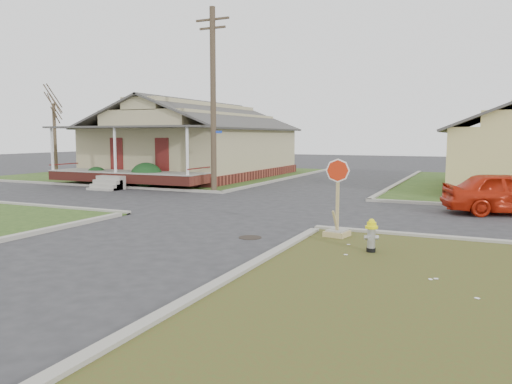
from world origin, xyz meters
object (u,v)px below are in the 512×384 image
at_px(fire_hydrant, 371,234).
at_px(red_sedan, 509,193).
at_px(utility_pole, 213,98).
at_px(stop_sign, 337,220).

height_order(fire_hydrant, red_sedan, red_sedan).
height_order(utility_pole, red_sedan, utility_pole).
xyz_separation_m(fire_hydrant, red_sedan, (3.26, 8.17, 0.27)).
xyz_separation_m(stop_sign, red_sedan, (4.50, 6.68, 0.25)).
bearing_deg(stop_sign, red_sedan, 66.03).
relative_size(utility_pole, red_sedan, 2.00).
bearing_deg(fire_hydrant, stop_sign, 106.53).
bearing_deg(fire_hydrant, utility_pole, 111.51).
bearing_deg(fire_hydrant, red_sedan, 45.04).
bearing_deg(stop_sign, fire_hydrant, -40.23).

